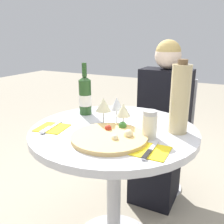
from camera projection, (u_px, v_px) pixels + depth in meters
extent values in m
cylinder|color=#B2B2B7|center=(114.00, 192.00, 1.42)|extent=(0.08, 0.08, 0.71)
cylinder|color=silver|center=(114.00, 131.00, 1.32)|extent=(0.87, 0.87, 0.04)
cylinder|color=silver|center=(160.00, 186.00, 2.12)|extent=(0.36, 0.36, 0.01)
cylinder|color=silver|center=(161.00, 163.00, 2.06)|extent=(0.06, 0.06, 0.45)
cube|color=silver|center=(163.00, 136.00, 1.99)|extent=(0.39, 0.39, 0.03)
cube|color=silver|center=(171.00, 103.00, 2.08)|extent=(0.39, 0.02, 0.43)
cube|color=black|center=(155.00, 171.00, 1.92)|extent=(0.32, 0.33, 0.48)
cube|color=black|center=(165.00, 103.00, 1.91)|extent=(0.38, 0.21, 0.52)
sphere|color=beige|center=(168.00, 56.00, 1.81)|extent=(0.19, 0.19, 0.19)
sphere|color=tan|center=(168.00, 52.00, 1.80)|extent=(0.18, 0.18, 0.18)
cylinder|color=#DBB26B|center=(109.00, 137.00, 1.16)|extent=(0.36, 0.36, 0.02)
sphere|color=beige|center=(129.00, 134.00, 1.16)|extent=(0.04, 0.04, 0.04)
sphere|color=beige|center=(115.00, 138.00, 1.12)|extent=(0.03, 0.03, 0.03)
sphere|color=#336B28|center=(123.00, 126.00, 1.27)|extent=(0.04, 0.04, 0.04)
sphere|color=#B22D1E|center=(108.00, 128.00, 1.23)|extent=(0.03, 0.03, 0.03)
cylinder|color=#23471E|center=(85.00, 97.00, 1.52)|extent=(0.07, 0.07, 0.21)
cone|color=#23471E|center=(85.00, 78.00, 1.48)|extent=(0.07, 0.07, 0.03)
cylinder|color=#23471E|center=(84.00, 70.00, 1.47)|extent=(0.03, 0.03, 0.08)
cylinder|color=silver|center=(85.00, 100.00, 1.52)|extent=(0.08, 0.08, 0.07)
cylinder|color=tan|center=(180.00, 100.00, 1.21)|extent=(0.09, 0.09, 0.34)
cylinder|color=brown|center=(183.00, 62.00, 1.16)|extent=(0.05, 0.05, 0.02)
cylinder|color=silver|center=(150.00, 126.00, 1.17)|extent=(0.07, 0.07, 0.11)
cylinder|color=#B2B2B7|center=(150.00, 113.00, 1.15)|extent=(0.07, 0.07, 0.02)
cylinder|color=silver|center=(123.00, 127.00, 1.32)|extent=(0.06, 0.06, 0.00)
cylinder|color=silver|center=(123.00, 122.00, 1.31)|extent=(0.01, 0.01, 0.06)
cone|color=beige|center=(123.00, 110.00, 1.29)|extent=(0.08, 0.08, 0.07)
cylinder|color=silver|center=(117.00, 123.00, 1.38)|extent=(0.06, 0.06, 0.00)
cylinder|color=silver|center=(117.00, 116.00, 1.36)|extent=(0.01, 0.01, 0.08)
cone|color=silver|center=(117.00, 103.00, 1.34)|extent=(0.07, 0.07, 0.07)
cylinder|color=silver|center=(104.00, 124.00, 1.37)|extent=(0.06, 0.06, 0.00)
cylinder|color=silver|center=(104.00, 117.00, 1.36)|extent=(0.01, 0.01, 0.07)
cone|color=beige|center=(104.00, 104.00, 1.33)|extent=(0.08, 0.08, 0.07)
cube|color=yellow|center=(52.00, 128.00, 1.31)|extent=(0.17, 0.17, 0.00)
cube|color=silver|center=(52.00, 127.00, 1.31)|extent=(0.05, 0.19, 0.00)
cube|color=silver|center=(46.00, 129.00, 1.27)|extent=(0.03, 0.09, 0.00)
cube|color=yellow|center=(151.00, 151.00, 1.05)|extent=(0.15, 0.15, 0.00)
cube|color=silver|center=(151.00, 150.00, 1.05)|extent=(0.02, 0.19, 0.00)
cube|color=black|center=(147.00, 154.00, 1.00)|extent=(0.02, 0.09, 0.00)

